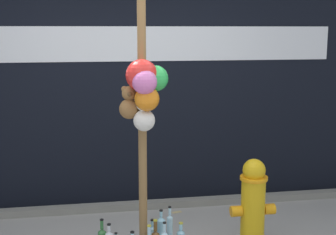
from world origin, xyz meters
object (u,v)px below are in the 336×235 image
Objects in this scene: fire_hydrant at (253,203)px; bottle_6 at (170,229)px; bottle_9 at (143,235)px; memorial_post at (143,67)px; bottle_8 at (161,232)px.

bottle_6 is at bearing 167.30° from fire_hydrant.
bottle_9 is (-0.26, -0.08, -0.01)m from bottle_6.
bottle_8 is at bearing 55.06° from memorial_post.
fire_hydrant is (1.02, 0.16, -1.27)m from memorial_post.
memorial_post is 7.77× the size of bottle_8.
memorial_post is 3.49× the size of fire_hydrant.
memorial_post is 1.59m from bottle_6.
fire_hydrant is at bearing -5.08° from bottle_9.
fire_hydrant is 0.88m from bottle_8.
bottle_8 reaches higher than bottle_9.
memorial_post is at bearing -129.79° from bottle_6.
bottle_8 is (-0.84, 0.10, -0.26)m from fire_hydrant.
bottle_9 is at bearing -163.02° from bottle_6.
bottle_8 is at bearing 173.27° from fire_hydrant.
bottle_6 is 1.07× the size of bottle_9.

